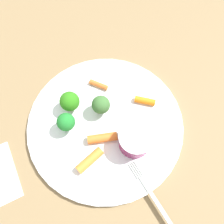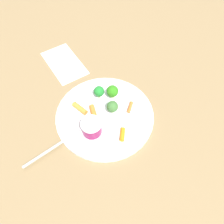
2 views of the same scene
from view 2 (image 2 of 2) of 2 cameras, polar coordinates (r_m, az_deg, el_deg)
The scene contains 12 objects.
ground_plane at distance 0.67m, azimuth -1.84°, elevation -1.19°, with size 2.40×2.40×0.00m, color olive.
plate at distance 0.66m, azimuth -1.86°, elevation -0.92°, with size 0.29×0.29×0.01m, color white.
sauce_cup at distance 0.61m, azimuth -5.29°, elevation -3.98°, with size 0.06×0.06×0.04m.
broccoli_floret_0 at distance 0.68m, azimuth 0.12°, elevation 5.37°, with size 0.04×0.04×0.04m.
broccoli_floret_1 at distance 0.64m, azimuth 0.28°, elevation 1.08°, with size 0.03×0.03×0.04m.
broccoli_floret_2 at distance 0.67m, azimuth -3.37°, elevation 5.33°, with size 0.03×0.03×0.04m.
carrot_stick_0 at distance 0.67m, azimuth -8.31°, elevation 0.95°, with size 0.02×0.02×0.05m, color orange.
carrot_stick_1 at distance 0.67m, azimuth 4.68°, elevation 1.27°, with size 0.01×0.01×0.04m, color orange.
carrot_stick_2 at distance 0.62m, azimuth 2.70°, elevation -5.81°, with size 0.01×0.01×0.04m, color orange.
carrot_stick_3 at distance 0.65m, azimuth -4.80°, elevation -0.22°, with size 0.02×0.02×0.05m, color orange.
fork at distance 0.62m, azimuth -14.81°, elevation -8.81°, with size 0.05×0.17×0.00m.
napkin at distance 0.83m, azimuth -12.24°, elevation 12.27°, with size 0.19×0.10×0.00m, color white.
Camera 2 is at (-0.34, 0.13, 0.56)m, focal length 35.42 mm.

